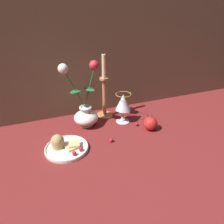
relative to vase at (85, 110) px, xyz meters
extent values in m
plane|color=maroon|center=(0.09, -0.10, -0.09)|extent=(2.40, 2.40, 0.00)
cube|color=brown|center=(0.09, 0.17, 0.51)|extent=(2.40, 0.04, 1.20)
cylinder|color=silver|center=(0.00, 0.00, -0.08)|extent=(0.07, 0.07, 0.01)
ellipsoid|color=silver|center=(0.00, 0.00, -0.04)|extent=(0.13, 0.13, 0.07)
cylinder|color=silver|center=(0.00, 0.00, 0.00)|extent=(0.05, 0.05, 0.03)
torus|color=silver|center=(0.00, 0.00, 0.02)|extent=(0.07, 0.07, 0.01)
cylinder|color=#23662D|center=(-0.04, 0.00, 0.12)|extent=(0.10, 0.02, 0.21)
ellipsoid|color=#23662D|center=(-0.04, 0.00, 0.11)|extent=(0.08, 0.07, 0.00)
sphere|color=silver|center=(-0.09, 0.01, 0.23)|extent=(0.05, 0.05, 0.05)
cylinder|color=#23662D|center=(0.03, 0.00, 0.12)|extent=(0.06, 0.02, 0.22)
ellipsoid|color=#23662D|center=(0.03, 0.00, 0.11)|extent=(0.06, 0.08, 0.00)
sphere|color=red|center=(0.06, 0.01, 0.23)|extent=(0.05, 0.05, 0.05)
cylinder|color=silver|center=(-0.14, -0.18, -0.08)|extent=(0.20, 0.20, 0.01)
torus|color=silver|center=(-0.14, -0.18, -0.08)|extent=(0.19, 0.19, 0.01)
cylinder|color=tan|center=(-0.17, -0.16, -0.06)|extent=(0.05, 0.05, 0.03)
sphere|color=tan|center=(-0.17, -0.16, -0.04)|extent=(0.06, 0.06, 0.06)
cube|color=#DBBC7A|center=(-0.12, -0.19, -0.07)|extent=(0.06, 0.06, 0.01)
cube|color=#DBBC7A|center=(-0.10, -0.18, -0.06)|extent=(0.06, 0.06, 0.01)
sphere|color=#AD192D|center=(-0.12, -0.24, -0.07)|extent=(0.02, 0.02, 0.02)
sphere|color=#AD192D|center=(-0.08, -0.22, -0.07)|extent=(0.02, 0.02, 0.02)
sphere|color=#AD192D|center=(-0.09, -0.19, -0.07)|extent=(0.02, 0.02, 0.02)
sphere|color=#AD192D|center=(-0.10, -0.16, -0.07)|extent=(0.02, 0.02, 0.02)
cylinder|color=silver|center=(0.20, -0.03, -0.09)|extent=(0.08, 0.08, 0.00)
cylinder|color=silver|center=(0.20, -0.03, -0.05)|extent=(0.01, 0.01, 0.07)
cone|color=silver|center=(0.20, -0.03, 0.03)|extent=(0.08, 0.08, 0.09)
cone|color=gold|center=(0.20, -0.03, 0.02)|extent=(0.07, 0.07, 0.06)
torus|color=gold|center=(0.20, -0.03, 0.07)|extent=(0.08, 0.08, 0.00)
cylinder|color=#B77042|center=(0.13, 0.06, -0.08)|extent=(0.09, 0.09, 0.01)
cylinder|color=#B77042|center=(0.13, 0.06, 0.03)|extent=(0.02, 0.02, 0.21)
cylinder|color=#B77042|center=(0.13, 0.06, 0.14)|extent=(0.05, 0.05, 0.01)
cylinder|color=beige|center=(0.13, 0.06, 0.20)|extent=(0.02, 0.02, 0.12)
cylinder|color=black|center=(0.13, 0.06, 0.27)|extent=(0.00, 0.00, 0.01)
sphere|color=red|center=(0.30, -0.16, -0.05)|extent=(0.07, 0.07, 0.07)
cylinder|color=#4C3319|center=(0.30, -0.16, -0.01)|extent=(0.00, 0.00, 0.01)
sphere|color=#AD192D|center=(0.07, -0.19, -0.08)|extent=(0.02, 0.02, 0.02)
sphere|color=#AD192D|center=(0.25, -0.10, -0.08)|extent=(0.02, 0.02, 0.02)
camera|label=1|loc=(-0.24, -0.99, 0.51)|focal=35.00mm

